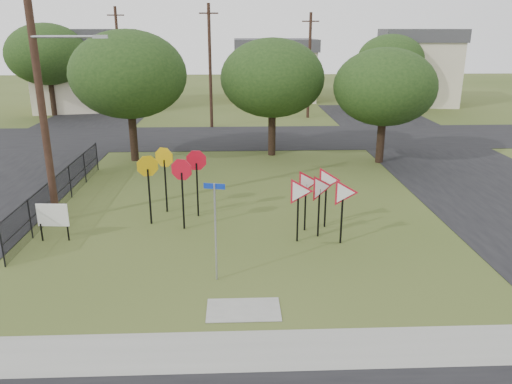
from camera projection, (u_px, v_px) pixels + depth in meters
ground at (242, 270)px, 15.82m from camera, size 140.00×140.00×0.00m
sidewalk at (245, 351)px, 11.83m from camera, size 30.00×1.60×0.02m
street_right at (471, 176)px, 25.77m from camera, size 8.00×50.00×0.02m
street_far at (238, 138)px, 34.79m from camera, size 60.00×8.00×0.02m
curb_pad at (244, 310)px, 13.54m from camera, size 2.00×1.20×0.02m
street_name_sign at (215, 226)px, 14.67m from camera, size 0.62×0.16×3.06m
stop_sign_cluster at (173, 171)px, 19.31m from camera, size 2.61×2.22×2.76m
yield_sign_cluster at (319, 190)px, 17.89m from camera, size 2.59×1.69×2.41m
info_board at (53, 216)px, 17.69m from camera, size 1.12×0.12×1.40m
utility_pole_main at (41, 88)px, 18.17m from camera, size 3.55×0.33×10.00m
far_pole_a at (210, 66)px, 37.07m from camera, size 1.40×0.24×9.00m
far_pole_b at (309, 65)px, 41.26m from camera, size 1.40×0.24×8.50m
far_pole_c at (119, 61)px, 42.46m from camera, size 1.40×0.24×9.00m
fence_run at (62, 189)px, 21.21m from camera, size 0.05×11.55×1.50m
house_left at (86, 69)px, 46.39m from camera, size 10.58×8.88×7.20m
house_mid at (274, 69)px, 52.94m from camera, size 8.40×8.40×6.20m
house_right at (418, 66)px, 49.53m from camera, size 8.30×8.30×7.20m
tree_near_left at (129, 75)px, 27.35m from camera, size 6.40×6.40×7.27m
tree_near_mid at (272, 78)px, 28.71m from camera, size 6.00×6.00×6.80m
tree_near_right at (385, 87)px, 27.14m from camera, size 5.60×5.60×6.33m
tree_far_left at (47, 54)px, 42.04m from camera, size 6.80×6.80×7.73m
tree_far_right at (391, 60)px, 45.30m from camera, size 6.00×6.00×6.80m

